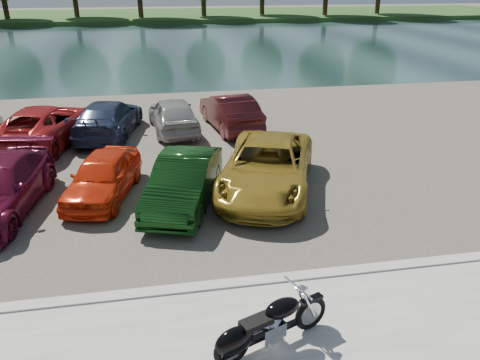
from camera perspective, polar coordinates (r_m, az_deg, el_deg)
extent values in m
plane|color=#595447|center=(8.67, 3.62, -20.53)|extent=(200.00, 200.00, 0.00)
cube|color=#A1A098|center=(10.12, 0.92, -12.48)|extent=(60.00, 0.30, 0.14)
cube|color=#443E37|center=(18.12, -4.56, 4.19)|extent=(60.00, 18.00, 0.04)
cube|color=#192D2D|center=(46.44, -8.47, 15.96)|extent=(120.00, 40.00, 0.00)
cube|color=#22491A|center=(78.24, -9.53, 19.17)|extent=(120.00, 24.00, 0.60)
torus|color=black|center=(8.88, 8.57, -15.74)|extent=(0.68, 0.36, 0.68)
torus|color=black|center=(8.14, -1.00, -19.77)|extent=(0.68, 0.36, 0.68)
cylinder|color=#B2B2B7|center=(8.88, 8.57, -15.74)|extent=(0.45, 0.22, 0.46)
cylinder|color=#B2B2B7|center=(8.14, -1.00, -19.77)|extent=(0.45, 0.22, 0.46)
cylinder|color=silver|center=(8.56, 8.38, -14.85)|extent=(0.32, 0.16, 0.63)
cylinder|color=silver|center=(8.68, 7.53, -14.17)|extent=(0.32, 0.16, 0.63)
cylinder|color=silver|center=(8.29, 7.05, -12.87)|extent=(0.31, 0.71, 0.04)
sphere|color=silver|center=(8.39, 7.58, -13.08)|extent=(0.21, 0.21, 0.16)
sphere|color=silver|center=(8.42, 7.96, -12.92)|extent=(0.14, 0.14, 0.11)
cube|color=black|center=(8.69, 8.69, -14.16)|extent=(0.47, 0.29, 0.06)
cube|color=black|center=(8.52, 4.03, -18.03)|extent=(1.15, 0.53, 0.08)
cube|color=silver|center=(8.45, 3.75, -17.80)|extent=(0.54, 0.46, 0.34)
cylinder|color=silver|center=(8.37, 4.38, -16.52)|extent=(0.29, 0.26, 0.27)
cylinder|color=silver|center=(8.28, 3.20, -17.01)|extent=(0.29, 0.26, 0.27)
ellipsoid|color=black|center=(8.32, 5.17, -15.31)|extent=(0.76, 0.58, 0.32)
cube|color=black|center=(8.12, 2.00, -16.91)|extent=(0.61, 0.46, 0.10)
ellipsoid|color=black|center=(8.08, -0.69, -19.02)|extent=(0.80, 0.58, 0.50)
cube|color=black|center=(8.11, -1.01, -19.51)|extent=(0.44, 0.31, 0.30)
cylinder|color=silver|center=(8.51, 1.33, -18.57)|extent=(1.06, 0.48, 0.09)
cylinder|color=silver|center=(8.46, 1.34, -18.17)|extent=(1.06, 0.48, 0.09)
cylinder|color=#B2B2B7|center=(8.45, 3.86, -19.84)|extent=(0.07, 0.14, 0.22)
imported|color=red|center=(14.17, -16.37, 0.48)|extent=(2.40, 4.06, 1.30)
imported|color=black|center=(13.20, -6.84, -0.14)|extent=(2.69, 4.53, 1.41)
imported|color=#A48425|center=(13.98, 3.32, 1.63)|extent=(4.27, 6.03, 1.53)
imported|color=#A91C1D|center=(19.59, -22.66, 6.27)|extent=(3.75, 5.81, 1.49)
imported|color=#27314D|center=(19.77, -15.76, 7.26)|extent=(2.86, 5.17, 1.42)
imported|color=#9D9D99|center=(19.70, -8.17, 7.90)|extent=(2.18, 4.42, 1.45)
imported|color=#451214|center=(19.92, -1.22, 8.35)|extent=(2.23, 4.66, 1.47)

